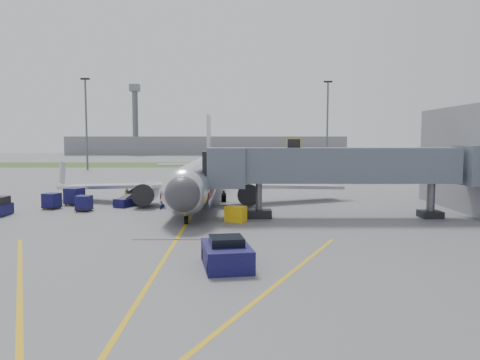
{
  "coord_description": "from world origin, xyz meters",
  "views": [
    {
      "loc": [
        4.3,
        -35.39,
        6.84
      ],
      "look_at": [
        4.36,
        6.2,
        3.2
      ],
      "focal_mm": 35.0,
      "sensor_mm": 36.0,
      "label": 1
    }
  ],
  "objects_px": {
    "pushback_tug": "(226,254)",
    "baggage_tug": "(1,207)",
    "airliner": "(200,178)",
    "belt_loader": "(129,201)",
    "ramp_worker": "(127,195)"
  },
  "relations": [
    {
      "from": "pushback_tug",
      "to": "ramp_worker",
      "type": "relative_size",
      "value": 2.62
    },
    {
      "from": "ramp_worker",
      "to": "belt_loader",
      "type": "bearing_deg",
      "value": -99.56
    },
    {
      "from": "belt_loader",
      "to": "airliner",
      "type": "bearing_deg",
      "value": 22.4
    },
    {
      "from": "pushback_tug",
      "to": "belt_loader",
      "type": "distance_m",
      "value": 25.46
    },
    {
      "from": "ramp_worker",
      "to": "airliner",
      "type": "bearing_deg",
      "value": -25.32
    },
    {
      "from": "airliner",
      "to": "baggage_tug",
      "type": "xyz_separation_m",
      "value": [
        -17.16,
        -9.02,
        -1.89
      ]
    },
    {
      "from": "baggage_tug",
      "to": "ramp_worker",
      "type": "bearing_deg",
      "value": 44.07
    },
    {
      "from": "pushback_tug",
      "to": "airliner",
      "type": "bearing_deg",
      "value": 97.89
    },
    {
      "from": "airliner",
      "to": "pushback_tug",
      "type": "xyz_separation_m",
      "value": [
        3.61,
        -26.02,
        -1.96
      ]
    },
    {
      "from": "baggage_tug",
      "to": "ramp_worker",
      "type": "distance_m",
      "value": 12.85
    },
    {
      "from": "airliner",
      "to": "baggage_tug",
      "type": "distance_m",
      "value": 19.47
    },
    {
      "from": "airliner",
      "to": "ramp_worker",
      "type": "height_order",
      "value": "airliner"
    },
    {
      "from": "airliner",
      "to": "belt_loader",
      "type": "bearing_deg",
      "value": -157.6
    },
    {
      "from": "pushback_tug",
      "to": "ramp_worker",
      "type": "distance_m",
      "value": 28.39
    },
    {
      "from": "pushback_tug",
      "to": "baggage_tug",
      "type": "xyz_separation_m",
      "value": [
        -20.76,
        17.0,
        0.07
      ]
    }
  ]
}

